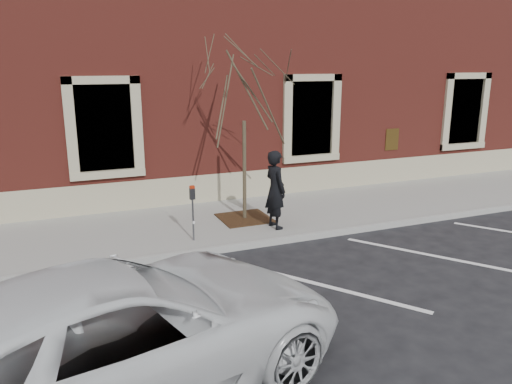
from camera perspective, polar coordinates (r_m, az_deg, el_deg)
name	(u,v)px	position (r m, az deg, el deg)	size (l,w,h in m)	color
ground	(266,245)	(11.40, 1.16, -6.06)	(120.00, 120.00, 0.00)	#28282B
sidewalk_near	(239,220)	(12.90, -1.95, -3.23)	(40.00, 3.50, 0.15)	gray
curb_near	(267,242)	(11.33, 1.26, -5.79)	(40.00, 0.12, 0.15)	#9E9E99
parking_stripes	(313,283)	(9.57, 6.52, -10.28)	(28.00, 4.40, 0.01)	silver
building_civic	(177,64)	(18.03, -8.98, 14.29)	(40.00, 8.62, 8.00)	maroon
man	(275,190)	(11.86, 2.22, 0.28)	(0.69, 0.45, 1.88)	black
parking_meter	(193,203)	(11.07, -7.27, -1.22)	(0.11, 0.09, 1.26)	#595B60
tree_grate	(245,218)	(12.77, -1.30, -3.00)	(1.25, 1.25, 0.03)	#3D2713
sapling	(244,92)	(12.20, -1.38, 11.31)	(2.72, 2.72, 4.54)	#4A3E2D
white_truck	(118,334)	(6.46, -15.52, -15.42)	(2.75, 5.97, 1.66)	silver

